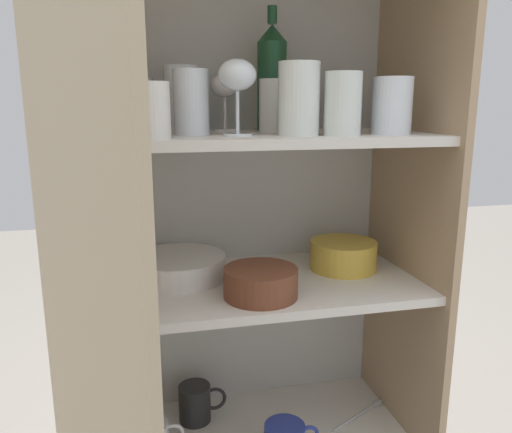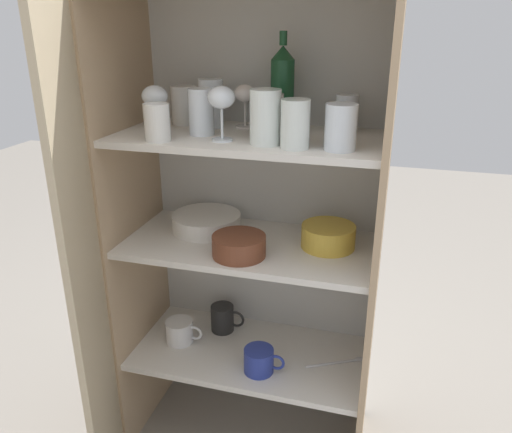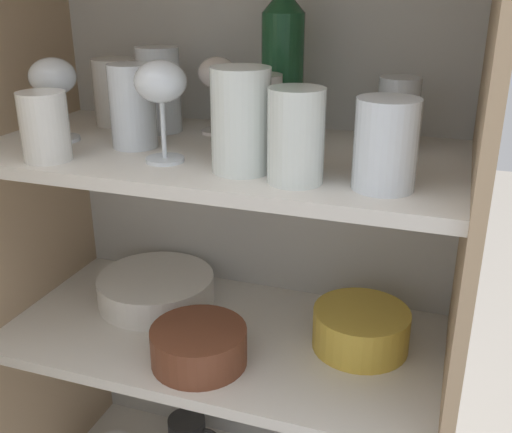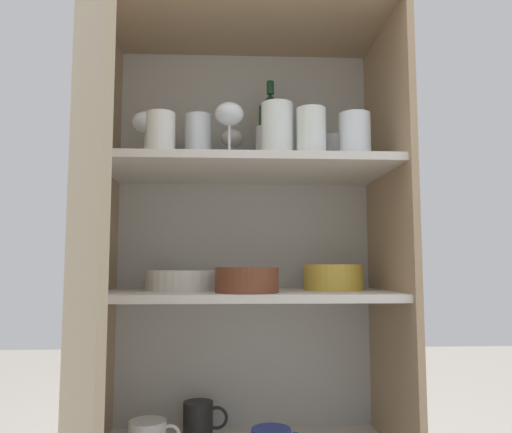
{
  "view_description": "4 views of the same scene",
  "coord_description": "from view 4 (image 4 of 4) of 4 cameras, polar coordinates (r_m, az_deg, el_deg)",
  "views": [
    {
      "loc": [
        -0.24,
        -0.87,
        1.15
      ],
      "look_at": [
        0.02,
        0.2,
        0.9
      ],
      "focal_mm": 35.0,
      "sensor_mm": 36.0,
      "label": 1
    },
    {
      "loc": [
        0.41,
        -1.16,
        1.4
      ],
      "look_at": [
        0.03,
        0.18,
        0.85
      ],
      "focal_mm": 35.0,
      "sensor_mm": 36.0,
      "label": 2
    },
    {
      "loc": [
        0.36,
        -0.66,
        1.34
      ],
      "look_at": [
        0.05,
        0.24,
        0.97
      ],
      "focal_mm": 42.0,
      "sensor_mm": 36.0,
      "label": 3
    },
    {
      "loc": [
        -0.04,
        -1.14,
        0.82
      ],
      "look_at": [
        0.03,
        0.23,
        0.96
      ],
      "focal_mm": 35.0,
      "sensor_mm": 36.0,
      "label": 4
    }
  ],
  "objects": [
    {
      "name": "tumbler_glass_5",
      "position": [
        1.4,
        1.37,
        7.84
      ],
      "size": [
        0.07,
        0.07,
        0.12
      ],
      "color": "white",
      "rests_on": "shelf_board_upper"
    },
    {
      "name": "tumbler_glass_2",
      "position": [
        1.25,
        -10.86,
        9.32
      ],
      "size": [
        0.07,
        0.07,
        0.1
      ],
      "color": "white",
      "rests_on": "shelf_board_upper"
    },
    {
      "name": "cupboard_side_right",
      "position": [
        1.4,
        15.17,
        -8.67
      ],
      "size": [
        0.02,
        0.41,
        1.49
      ],
      "primitive_type": "cube",
      "color": "tan",
      "rests_on": "ground_plane"
    },
    {
      "name": "tumbler_glass_0",
      "position": [
        1.28,
        6.35,
        9.48
      ],
      "size": [
        0.07,
        0.07,
        0.12
      ],
      "color": "white",
      "rests_on": "shelf_board_upper"
    },
    {
      "name": "cupboard_side_left",
      "position": [
        1.38,
        -17.77,
        -8.64
      ],
      "size": [
        0.02,
        0.41,
        1.49
      ],
      "primitive_type": "cube",
      "color": "tan",
      "rests_on": "ground_plane"
    },
    {
      "name": "wine_glass_0",
      "position": [
        1.48,
        -2.73,
        8.6
      ],
      "size": [
        0.07,
        0.07,
        0.13
      ],
      "color": "silver",
      "rests_on": "shelf_board_upper"
    },
    {
      "name": "cupboard_top_panel",
      "position": [
        1.5,
        -1.11,
        21.09
      ],
      "size": [
        0.8,
        0.41,
        0.02
      ],
      "primitive_type": "cube",
      "color": "tan",
      "rests_on": "cupboard_side_left"
    },
    {
      "name": "wine_bottle",
      "position": [
        1.5,
        1.65,
        9.55
      ],
      "size": [
        0.07,
        0.07,
        0.28
      ],
      "color": "#194728",
      "rests_on": "shelf_board_upper"
    },
    {
      "name": "serving_bowl_small",
      "position": [
        1.24,
        -1.26,
        -7.13
      ],
      "size": [
        0.16,
        0.16,
        0.06
      ],
      "color": "brown",
      "rests_on": "shelf_board_middle"
    },
    {
      "name": "wine_glass_2",
      "position": [
        1.3,
        -3.06,
        11.32
      ],
      "size": [
        0.07,
        0.07,
        0.15
      ],
      "color": "white",
      "rests_on": "shelf_board_upper"
    },
    {
      "name": "plate_stack_white",
      "position": [
        1.4,
        -7.91,
        -7.22
      ],
      "size": [
        0.22,
        0.22,
        0.05
      ],
      "color": "white",
      "rests_on": "shelf_board_middle"
    },
    {
      "name": "mixing_bowl_large",
      "position": [
        1.4,
        8.8,
        -6.75
      ],
      "size": [
        0.16,
        0.16,
        0.07
      ],
      "color": "gold",
      "rests_on": "shelf_board_middle"
    },
    {
      "name": "shelf_board_upper",
      "position": [
        1.36,
        -1.14,
        5.38
      ],
      "size": [
        0.76,
        0.38,
        0.02
      ],
      "primitive_type": "cube",
      "color": "silver"
    },
    {
      "name": "shelf_board_middle",
      "position": [
        1.34,
        -1.17,
        -8.93
      ],
      "size": [
        0.76,
        0.38,
        0.02
      ],
      "primitive_type": "cube",
      "color": "silver"
    },
    {
      "name": "tumbler_glass_6",
      "position": [
        1.29,
        2.45,
        9.71
      ],
      "size": [
        0.08,
        0.08,
        0.14
      ],
      "color": "white",
      "rests_on": "shelf_board_upper"
    },
    {
      "name": "wine_glass_1",
      "position": [
        1.37,
        -12.47,
        10.08
      ],
      "size": [
        0.07,
        0.07,
        0.13
      ],
      "color": "white",
      "rests_on": "shelf_board_upper"
    },
    {
      "name": "tumbler_glass_7",
      "position": [
        1.46,
        -6.75,
        7.95
      ],
      "size": [
        0.07,
        0.07,
        0.14
      ],
      "color": "white",
      "rests_on": "shelf_board_upper"
    },
    {
      "name": "tumbler_glass_3",
      "position": [
        1.31,
        11.23,
        8.99
      ],
      "size": [
        0.08,
        0.08,
        0.12
      ],
      "color": "white",
      "rests_on": "shelf_board_upper"
    },
    {
      "name": "tumbler_glass_1",
      "position": [
        1.49,
        -10.55,
        7.22
      ],
      "size": [
        0.08,
        0.08,
        0.12
      ],
      "color": "white",
      "rests_on": "shelf_board_upper"
    },
    {
      "name": "cupboard_back_panel",
      "position": [
        1.53,
        -1.38,
        -8.6
      ],
      "size": [
        0.8,
        0.02,
        1.49
      ],
      "primitive_type": "cube",
      "color": "silver",
      "rests_on": "ground_plane"
    },
    {
      "name": "cupboard_door",
      "position": [
        0.99,
        -19.36,
        -9.84
      ],
      "size": [
        0.18,
        0.37,
        1.49
      ],
      "color": "tan",
      "rests_on": "ground_plane"
    },
    {
      "name": "coffee_mug_primary",
      "position": [
        1.49,
        -6.53,
        -22.09
      ],
      "size": [
        0.12,
        0.08,
        0.1
      ],
      "color": "black",
      "rests_on": "shelf_board_lower"
    },
    {
      "name": "tumbler_glass_8",
      "position": [
        1.49,
        9.07,
        7.03
      ],
      "size": [
        0.06,
        0.06,
        0.11
      ],
      "color": "white",
      "rests_on": "shelf_board_upper"
    },
    {
      "name": "tumbler_glass_4",
      "position": [
        1.35,
        -6.62,
        8.76
      ],
      "size": [
        0.07,
        0.07,
        0.13
      ],
      "color": "white",
      "rests_on": "shelf_board_upper"
    }
  ]
}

